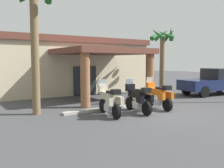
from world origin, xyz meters
name	(u,v)px	position (x,y,z in m)	size (l,w,h in m)	color
ground_plane	(154,112)	(0.00, 0.00, 0.00)	(80.00, 80.00, 0.00)	#424244
motel_building	(70,65)	(0.00, 9.95, 2.18)	(12.30, 10.61, 4.26)	beige
motorcycle_cream	(109,100)	(-2.33, 0.48, 0.70)	(0.85, 2.20, 1.61)	black
motorcycle_black	(138,98)	(-0.81, 0.28, 0.70)	(0.80, 2.21, 1.61)	black
motorcycle_orange	(159,95)	(0.71, 0.45, 0.70)	(0.81, 2.21, 1.61)	black
pedestrian	(84,85)	(-1.50, 4.65, 1.00)	(0.51, 0.32, 1.72)	brown
pickup_truck_navy	(214,82)	(8.09, 2.29, 0.94)	(5.41, 2.59, 1.95)	black
palm_tree_near_portico	(163,46)	(5.48, 5.01, 3.60)	(1.92, 2.02, 5.06)	brown
palm_tree_roadside	(34,16)	(-5.01, 2.58, 4.52)	(2.39, 2.44, 6.42)	brown
curb_strip	(121,107)	(-0.81, 1.73, 0.06)	(6.55, 0.36, 0.12)	#ADA89E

